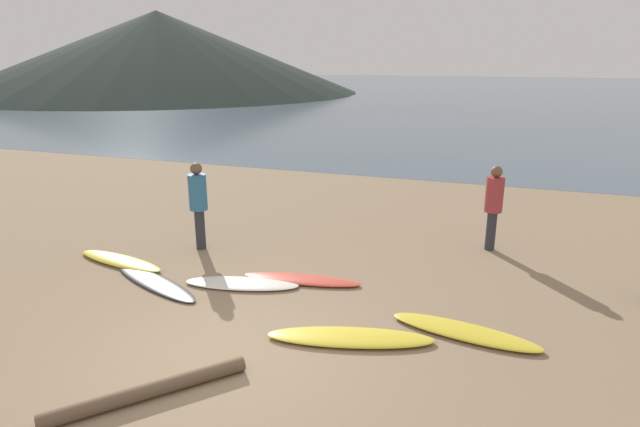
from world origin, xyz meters
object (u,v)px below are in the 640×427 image
(surfboard_4, at_px, (350,337))
(surfboard_2, at_px, (242,283))
(person_2, at_px, (198,199))
(driftwood_log, at_px, (148,391))
(person_0, at_px, (494,201))
(surfboard_0, at_px, (120,261))
(surfboard_5, at_px, (465,332))
(surfboard_1, at_px, (155,282))
(surfboard_3, at_px, (302,279))

(surfboard_4, bearing_deg, surfboard_2, 138.34)
(person_2, distance_m, driftwood_log, 5.12)
(person_0, xyz_separation_m, driftwood_log, (-3.54, -6.50, -0.94))
(surfboard_0, bearing_deg, surfboard_5, 5.17)
(person_2, height_order, driftwood_log, person_2)
(driftwood_log, bearing_deg, surfboard_5, 39.16)
(surfboard_2, height_order, driftwood_log, driftwood_log)
(surfboard_1, relative_size, driftwood_log, 1.00)
(surfboard_2, relative_size, driftwood_log, 0.86)
(surfboard_4, bearing_deg, surfboard_3, 114.72)
(surfboard_1, relative_size, person_0, 1.33)
(surfboard_1, xyz_separation_m, surfboard_4, (3.77, -0.69, 0.02))
(surfboard_0, xyz_separation_m, surfboard_1, (1.23, -0.60, -0.02))
(surfboard_1, bearing_deg, person_0, 57.36)
(surfboard_5, xyz_separation_m, person_0, (0.18, 3.77, 0.99))
(surfboard_2, xyz_separation_m, surfboard_5, (3.80, -0.44, 0.01))
(surfboard_1, distance_m, surfboard_3, 2.57)
(surfboard_3, xyz_separation_m, surfboard_5, (2.88, -0.95, 0.01))
(surfboard_3, distance_m, person_0, 4.28)
(person_2, bearing_deg, person_0, -167.12)
(surfboard_1, relative_size, surfboard_3, 1.10)
(surfboard_2, bearing_deg, surfboard_0, 163.65)
(surfboard_1, relative_size, surfboard_2, 1.17)
(driftwood_log, bearing_deg, person_0, 61.44)
(surfboard_5, xyz_separation_m, person_2, (-5.47, 1.83, 1.02))
(person_0, bearing_deg, surfboard_3, -107.68)
(surfboard_2, xyz_separation_m, surfboard_3, (0.92, 0.51, 0.00))
(surfboard_5, relative_size, person_2, 1.19)
(surfboard_1, distance_m, person_0, 6.71)
(surfboard_4, bearing_deg, driftwood_log, -147.63)
(surfboard_3, distance_m, person_2, 2.91)
(surfboard_0, relative_size, surfboard_1, 0.90)
(surfboard_0, xyz_separation_m, person_0, (6.69, 3.18, 0.99))
(person_2, bearing_deg, surfboard_3, 155.27)
(surfboard_0, height_order, person_0, person_0)
(surfboard_5, relative_size, person_0, 1.22)
(surfboard_0, bearing_deg, driftwood_log, -36.13)
(surfboard_0, xyz_separation_m, surfboard_5, (6.51, -0.59, -0.00))
(surfboard_4, bearing_deg, surfboard_1, 154.38)
(person_0, bearing_deg, driftwood_log, -88.75)
(surfboard_4, xyz_separation_m, person_2, (-3.97, 2.53, 1.02))
(driftwood_log, bearing_deg, surfboard_0, 133.51)
(driftwood_log, bearing_deg, person_2, 114.91)
(surfboard_0, bearing_deg, person_0, 35.76)
(surfboard_3, bearing_deg, surfboard_2, -157.87)
(surfboard_2, distance_m, surfboard_3, 1.05)
(surfboard_1, bearing_deg, person_2, 118.82)
(surfboard_2, bearing_deg, surfboard_3, 15.81)
(surfboard_1, relative_size, surfboard_4, 1.00)
(surfboard_4, distance_m, driftwood_log, 2.75)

